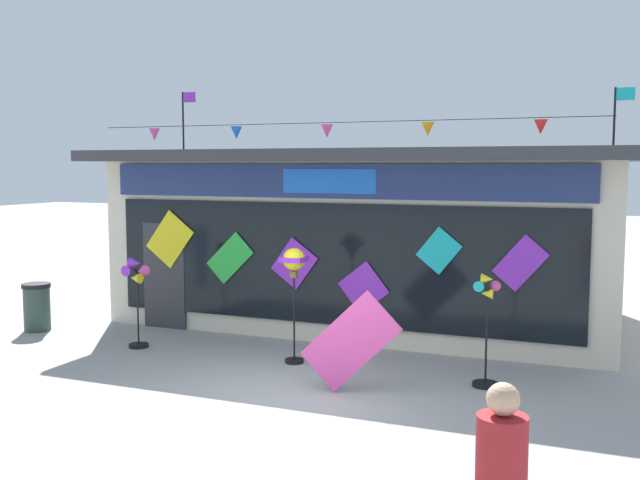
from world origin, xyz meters
The scene contains 7 objects.
ground_plane centered at (0.00, 0.00, 0.00)m, with size 80.00×80.00×0.00m, color #9E9B99.
kite_shop_building centered at (-0.61, 5.30, 1.70)m, with size 9.74×5.42×4.69m.
wind_spinner_far_left centered at (-3.52, 1.50, 1.05)m, with size 0.44×0.34×1.54m.
wind_spinner_left centered at (-0.66, 1.64, 1.48)m, with size 0.36×0.36×1.81m.
wind_spinner_center_left centered at (2.32, 1.51, 0.91)m, with size 0.36×0.36×1.60m.
trash_bin centered at (-6.05, 1.86, 0.45)m, with size 0.52×0.52×0.89m.
display_kite_on_ground centered at (0.66, 0.59, 0.70)m, with size 0.71×0.03×1.29m, color #EA4CA3.
Camera 1 is at (4.01, -8.61, 3.08)m, focal length 41.24 mm.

